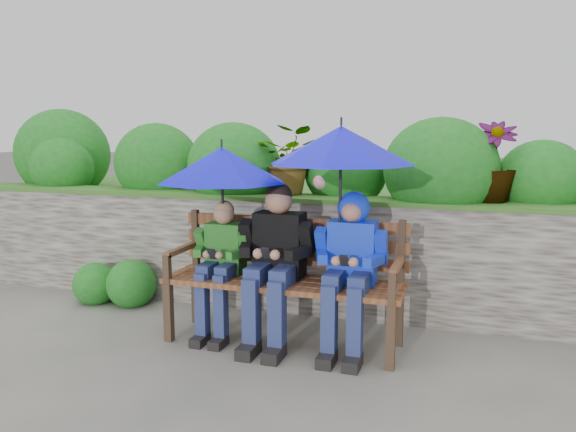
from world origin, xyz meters
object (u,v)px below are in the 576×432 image
(boy_left, at_px, (221,260))
(boy_middle, at_px, (275,256))
(boy_right, at_px, (350,258))
(park_bench, at_px, (286,271))
(umbrella_right, at_px, (341,145))
(umbrella_left, at_px, (222,165))

(boy_left, xyz_separation_m, boy_middle, (0.45, -0.02, 0.06))
(boy_middle, height_order, boy_right, boy_middle)
(boy_middle, bearing_deg, boy_left, 178.01)
(park_bench, height_order, boy_right, boy_right)
(boy_middle, distance_m, umbrella_right, 0.96)
(boy_left, bearing_deg, umbrella_left, 84.75)
(park_bench, height_order, umbrella_right, umbrella_right)
(boy_middle, bearing_deg, umbrella_left, 172.64)
(boy_right, bearing_deg, umbrella_right, 157.03)
(umbrella_left, bearing_deg, boy_middle, -7.36)
(boy_middle, distance_m, umbrella_left, 0.81)
(boy_left, bearing_deg, park_bench, 8.69)
(park_bench, xyz_separation_m, boy_right, (0.51, -0.08, 0.16))
(park_bench, distance_m, umbrella_right, 1.05)
(boy_middle, relative_size, boy_right, 1.04)
(park_bench, relative_size, umbrella_right, 1.72)
(park_bench, relative_size, umbrella_left, 1.78)
(umbrella_left, xyz_separation_m, umbrella_right, (0.93, -0.00, 0.16))
(boy_right, xyz_separation_m, umbrella_right, (-0.09, 0.04, 0.80))
(boy_left, bearing_deg, umbrella_right, 2.40)
(umbrella_left, bearing_deg, umbrella_right, -0.20)
(boy_middle, bearing_deg, boy_right, 1.81)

